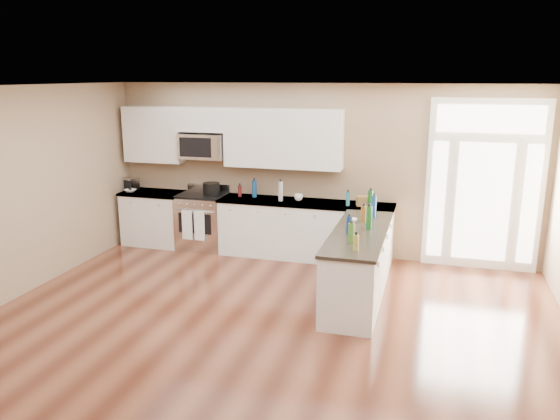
# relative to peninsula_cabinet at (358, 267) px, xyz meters

# --- Properties ---
(ground) EXTENTS (8.00, 8.00, 0.00)m
(ground) POSITION_rel_peninsula_cabinet_xyz_m (-0.93, -2.24, -0.43)
(ground) COLOR #462013
(room_shell) EXTENTS (8.00, 8.00, 8.00)m
(room_shell) POSITION_rel_peninsula_cabinet_xyz_m (-0.93, -2.24, 1.27)
(room_shell) COLOR #977E5F
(room_shell) RESTS_ON ground
(back_cabinet_left) EXTENTS (1.10, 0.66, 0.94)m
(back_cabinet_left) POSITION_rel_peninsula_cabinet_xyz_m (-3.80, 1.45, 0.00)
(back_cabinet_left) COLOR silver
(back_cabinet_left) RESTS_ON ground
(back_cabinet_right) EXTENTS (2.85, 0.66, 0.94)m
(back_cabinet_right) POSITION_rel_peninsula_cabinet_xyz_m (-1.08, 1.45, 0.00)
(back_cabinet_right) COLOR silver
(back_cabinet_right) RESTS_ON ground
(peninsula_cabinet) EXTENTS (0.69, 2.32, 0.94)m
(peninsula_cabinet) POSITION_rel_peninsula_cabinet_xyz_m (0.00, 0.00, 0.00)
(peninsula_cabinet) COLOR silver
(peninsula_cabinet) RESTS_ON ground
(upper_cabinet_left) EXTENTS (1.04, 0.33, 0.95)m
(upper_cabinet_left) POSITION_rel_peninsula_cabinet_xyz_m (-3.81, 1.59, 1.49)
(upper_cabinet_left) COLOR silver
(upper_cabinet_left) RESTS_ON room_shell
(upper_cabinet_right) EXTENTS (1.94, 0.33, 0.95)m
(upper_cabinet_right) POSITION_rel_peninsula_cabinet_xyz_m (-1.50, 1.59, 1.49)
(upper_cabinet_right) COLOR silver
(upper_cabinet_right) RESTS_ON room_shell
(upper_cabinet_short) EXTENTS (0.82, 0.33, 0.40)m
(upper_cabinet_short) POSITION_rel_peninsula_cabinet_xyz_m (-2.88, 1.59, 1.77)
(upper_cabinet_short) COLOR silver
(upper_cabinet_short) RESTS_ON room_shell
(microwave) EXTENTS (0.78, 0.41, 0.42)m
(microwave) POSITION_rel_peninsula_cabinet_xyz_m (-2.88, 1.56, 1.33)
(microwave) COLOR silver
(microwave) RESTS_ON room_shell
(entry_door) EXTENTS (1.70, 0.10, 2.60)m
(entry_door) POSITION_rel_peninsula_cabinet_xyz_m (1.62, 1.71, 0.87)
(entry_door) COLOR white
(entry_door) RESTS_ON ground
(kitchen_range) EXTENTS (0.79, 0.70, 1.08)m
(kitchen_range) POSITION_rel_peninsula_cabinet_xyz_m (-2.89, 1.45, 0.04)
(kitchen_range) COLOR silver
(kitchen_range) RESTS_ON ground
(stockpot) EXTENTS (0.36, 0.36, 0.22)m
(stockpot) POSITION_rel_peninsula_cabinet_xyz_m (-2.72, 1.48, 0.62)
(stockpot) COLOR black
(stockpot) RESTS_ON kitchen_range
(toaster_oven) EXTENTS (0.31, 0.28, 0.22)m
(toaster_oven) POSITION_rel_peninsula_cabinet_xyz_m (-4.28, 1.51, 0.61)
(toaster_oven) COLOR silver
(toaster_oven) RESTS_ON back_cabinet_left
(cardboard_box) EXTENTS (0.22, 0.18, 0.15)m
(cardboard_box) POSITION_rel_peninsula_cabinet_xyz_m (-0.16, 1.42, 0.58)
(cardboard_box) COLOR brown
(cardboard_box) RESTS_ON back_cabinet_right
(bowl_left) EXTENTS (0.20, 0.20, 0.05)m
(bowl_left) POSITION_rel_peninsula_cabinet_xyz_m (-4.18, 1.32, 0.53)
(bowl_left) COLOR white
(bowl_left) RESTS_ON back_cabinet_left
(bowl_peninsula) EXTENTS (0.19, 0.19, 0.05)m
(bowl_peninsula) POSITION_rel_peninsula_cabinet_xyz_m (-0.17, 0.41, 0.53)
(bowl_peninsula) COLOR white
(bowl_peninsula) RESTS_ON peninsula_cabinet
(cup_counter) EXTENTS (0.15, 0.15, 0.11)m
(cup_counter) POSITION_rel_peninsula_cabinet_xyz_m (-1.20, 1.49, 0.56)
(cup_counter) COLOR white
(cup_counter) RESTS_ON back_cabinet_right
(counter_bottles) EXTENTS (2.40, 2.46, 0.32)m
(counter_bottles) POSITION_rel_peninsula_cabinet_xyz_m (-0.52, 0.67, 0.64)
(counter_bottles) COLOR #19591E
(counter_bottles) RESTS_ON back_cabinet_right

